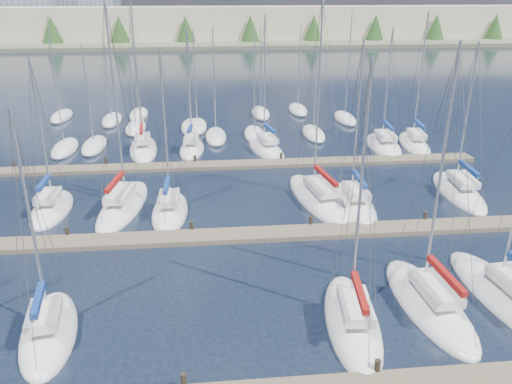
{
  "coord_description": "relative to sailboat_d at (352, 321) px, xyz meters",
  "views": [
    {
      "loc": [
        -2.62,
        -12.95,
        15.15
      ],
      "look_at": [
        0.0,
        14.0,
        4.0
      ],
      "focal_mm": 35.0,
      "sensor_mm": 36.0,
      "label": 1
    }
  ],
  "objects": [
    {
      "name": "ground",
      "position": [
        -3.95,
        53.58,
        -0.19
      ],
      "size": [
        400.0,
        400.0,
        0.0
      ],
      "primitive_type": "plane",
      "color": "#182131",
      "rests_on": "ground"
    },
    {
      "name": "dock_mid",
      "position": [
        -3.95,
        9.59,
        -0.03
      ],
      "size": [
        44.0,
        1.93,
        1.1
      ],
      "color": "#6B5E4C",
      "rests_on": "ground"
    },
    {
      "name": "dock_far",
      "position": [
        -3.95,
        23.59,
        -0.03
      ],
      "size": [
        44.0,
        1.93,
        1.1
      ],
      "color": "#6B5E4C",
      "rests_on": "ground"
    },
    {
      "name": "sailboat_d",
      "position": [
        0.0,
        0.0,
        0.0
      ],
      "size": [
        3.42,
        8.33,
        13.3
      ],
      "rotation": [
        0.0,
        0.0,
        -0.11
      ],
      "color": "white",
      "rests_on": "ground"
    },
    {
      "name": "sailboat_m",
      "position": [
        12.93,
        15.38,
        -0.01
      ],
      "size": [
        3.52,
        9.06,
        12.31
      ],
      "rotation": [
        0.0,
        0.0,
        -0.09
      ],
      "color": "white",
      "rests_on": "ground"
    },
    {
      "name": "sailboat_j",
      "position": [
        -9.59,
        13.82,
        -0.0
      ],
      "size": [
        2.68,
        7.26,
        12.32
      ],
      "rotation": [
        0.0,
        0.0,
        -0.02
      ],
      "color": "white",
      "rests_on": "ground"
    },
    {
      "name": "sailboat_r",
      "position": [
        14.47,
        28.22,
        0.0
      ],
      "size": [
        3.54,
        8.7,
        13.83
      ],
      "rotation": [
        0.0,
        0.0,
        -0.13
      ],
      "color": "white",
      "rests_on": "ground"
    },
    {
      "name": "sailboat_i",
      "position": [
        -13.11,
        15.16,
        0.0
      ],
      "size": [
        4.02,
        9.93,
        15.52
      ],
      "rotation": [
        0.0,
        0.0,
        -0.14
      ],
      "color": "white",
      "rests_on": "ground"
    },
    {
      "name": "sailboat_h",
      "position": [
        -18.21,
        15.04,
        -0.01
      ],
      "size": [
        2.7,
        6.87,
        11.76
      ],
      "rotation": [
        0.0,
        0.0,
        0.01
      ],
      "color": "white",
      "rests_on": "ground"
    },
    {
      "name": "sailboat_e",
      "position": [
        4.31,
        1.07,
        -0.0
      ],
      "size": [
        3.25,
        8.85,
        13.79
      ],
      "rotation": [
        0.0,
        0.0,
        0.05
      ],
      "color": "white",
      "rests_on": "ground"
    },
    {
      "name": "sailboat_o",
      "position": [
        -8.33,
        28.63,
        0.01
      ],
      "size": [
        2.86,
        6.6,
        12.36
      ],
      "rotation": [
        0.0,
        0.0,
        -0.08
      ],
      "color": "white",
      "rests_on": "ground"
    },
    {
      "name": "sailboat_p",
      "position": [
        -0.94,
        28.02,
        -0.0
      ],
      "size": [
        4.16,
        8.35,
        13.58
      ],
      "rotation": [
        0.0,
        0.0,
        0.19
      ],
      "color": "white",
      "rests_on": "ground"
    },
    {
      "name": "sailboat_q",
      "position": [
        11.15,
        28.07,
        -0.01
      ],
      "size": [
        3.76,
        8.79,
        12.37
      ],
      "rotation": [
        0.0,
        0.0,
        -0.09
      ],
      "color": "white",
      "rests_on": "ground"
    },
    {
      "name": "sailboat_c",
      "position": [
        -14.4,
        0.6,
        -0.0
      ],
      "size": [
        3.49,
        7.01,
        11.51
      ],
      "rotation": [
        0.0,
        0.0,
        0.15
      ],
      "color": "white",
      "rests_on": "ground"
    },
    {
      "name": "sailboat_k",
      "position": [
        1.53,
        15.06,
        -0.0
      ],
      "size": [
        4.44,
        10.83,
        15.62
      ],
      "rotation": [
        0.0,
        0.0,
        0.15
      ],
      "color": "white",
      "rests_on": "ground"
    },
    {
      "name": "sailboat_l",
      "position": [
        3.99,
        13.88,
        -0.01
      ],
      "size": [
        2.99,
        8.47,
        12.73
      ],
      "rotation": [
        0.0,
        0.0,
        -0.03
      ],
      "color": "white",
      "rests_on": "ground"
    },
    {
      "name": "sailboat_f",
      "position": [
        8.6,
        1.03,
        -0.01
      ],
      "size": [
        3.74,
        10.36,
        14.25
      ],
      "rotation": [
        0.0,
        0.0,
        0.09
      ],
      "color": "white",
      "rests_on": "ground"
    },
    {
      "name": "sailboat_n",
      "position": [
        -13.17,
        29.26,
        0.01
      ],
      "size": [
        3.58,
        9.11,
        15.82
      ],
      "rotation": [
        0.0,
        0.0,
        0.1
      ],
      "color": "white",
      "rests_on": "ground"
    },
    {
      "name": "distant_boats",
      "position": [
        -8.29,
        37.34,
        0.11
      ],
      "size": [
        36.93,
        20.75,
        13.3
      ],
      "color": "#9EA0A5",
      "rests_on": "ground"
    },
    {
      "name": "shoreline",
      "position": [
        -17.24,
        143.35,
        7.26
      ],
      "size": [
        400.0,
        60.0,
        38.0
      ],
      "color": "#666B51",
      "rests_on": "ground"
    }
  ]
}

